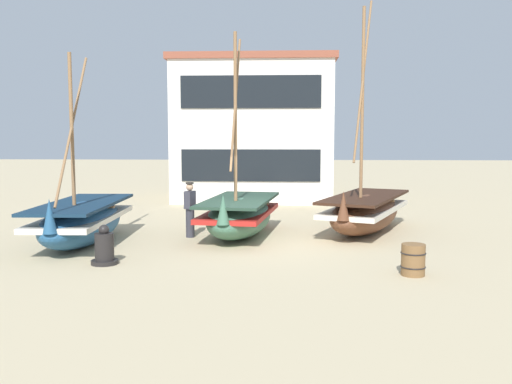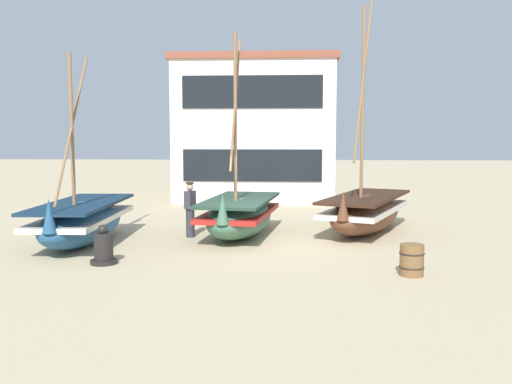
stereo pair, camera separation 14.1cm
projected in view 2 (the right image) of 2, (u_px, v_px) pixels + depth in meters
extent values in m
plane|color=tan|center=(254.00, 244.00, 15.63)|extent=(120.00, 120.00, 0.00)
ellipsoid|color=#427056|center=(240.00, 217.00, 16.85)|extent=(2.34, 4.71, 1.17)
cube|color=red|center=(240.00, 213.00, 16.84)|extent=(2.34, 4.54, 0.14)
cube|color=#243D2F|center=(240.00, 200.00, 16.80)|extent=(2.38, 4.63, 0.08)
cone|color=#427056|center=(223.00, 209.00, 14.67)|extent=(0.40, 0.40, 0.82)
cylinder|color=olive|center=(235.00, 123.00, 16.01)|extent=(0.10, 0.10, 5.26)
cylinder|color=olive|center=(235.00, 104.00, 15.96)|extent=(0.25, 1.42, 3.92)
cube|color=olive|center=(242.00, 203.00, 17.14)|extent=(1.71, 0.37, 0.06)
ellipsoid|color=brown|center=(366.00, 214.00, 17.59)|extent=(3.62, 5.47, 1.19)
cube|color=silver|center=(366.00, 209.00, 17.58)|extent=(3.55, 5.29, 0.14)
cube|color=#351E13|center=(366.00, 197.00, 17.54)|extent=(3.63, 5.40, 0.08)
cone|color=brown|center=(343.00, 206.00, 15.31)|extent=(0.46, 0.46, 0.83)
cylinder|color=olive|center=(363.00, 109.00, 16.68)|extent=(0.10, 0.10, 6.14)
cylinder|color=olive|center=(363.00, 79.00, 16.59)|extent=(0.75, 1.67, 5.03)
cube|color=olive|center=(369.00, 200.00, 17.90)|extent=(1.60, 0.79, 0.06)
ellipsoid|color=#23517A|center=(82.00, 223.00, 15.63)|extent=(1.95, 4.99, 1.21)
cube|color=silver|center=(82.00, 218.00, 15.62)|extent=(1.96, 4.80, 0.14)
cube|color=#132C43|center=(82.00, 204.00, 15.58)|extent=(2.00, 4.90, 0.08)
cone|color=#23517A|center=(49.00, 216.00, 13.23)|extent=(0.36, 0.36, 0.84)
cylinder|color=olive|center=(72.00, 136.00, 14.78)|extent=(0.10, 0.10, 4.45)
cylinder|color=olive|center=(72.00, 127.00, 14.75)|extent=(0.19, 2.86, 4.08)
cube|color=olive|center=(86.00, 207.00, 15.96)|extent=(1.67, 0.23, 0.06)
cylinder|color=#33333D|center=(190.00, 223.00, 16.70)|extent=(0.26, 0.26, 0.88)
cube|color=#383842|center=(190.00, 200.00, 16.63)|extent=(0.33, 0.41, 0.54)
sphere|color=tan|center=(190.00, 187.00, 16.59)|extent=(0.22, 0.22, 0.22)
cylinder|color=#2D2823|center=(190.00, 183.00, 16.57)|extent=(0.24, 0.24, 0.05)
cylinder|color=black|center=(104.00, 262.00, 13.19)|extent=(0.65, 0.65, 0.10)
cylinder|color=black|center=(104.00, 246.00, 13.15)|extent=(0.46, 0.46, 0.65)
sphere|color=black|center=(103.00, 230.00, 13.11)|extent=(0.25, 0.25, 0.25)
cylinder|color=brown|center=(412.00, 260.00, 12.02)|extent=(0.52, 0.52, 0.70)
torus|color=black|center=(412.00, 253.00, 12.01)|extent=(0.56, 0.56, 0.03)
torus|color=black|center=(412.00, 267.00, 12.04)|extent=(0.56, 0.56, 0.03)
cube|color=white|center=(256.00, 133.00, 27.10)|extent=(7.43, 5.48, 6.53)
cube|color=brown|center=(256.00, 63.00, 26.76)|extent=(7.72, 5.69, 0.30)
cube|color=black|center=(252.00, 165.00, 24.49)|extent=(6.24, 0.06, 1.44)
cube|color=black|center=(252.00, 92.00, 24.17)|extent=(6.24, 0.06, 1.44)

